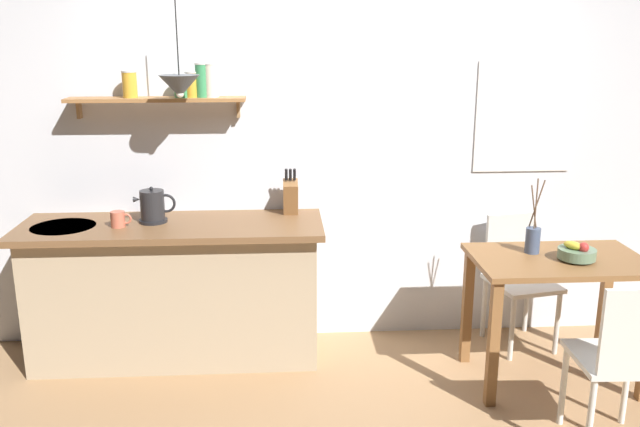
% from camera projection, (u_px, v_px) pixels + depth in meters
% --- Properties ---
extents(ground_plane, '(14.00, 14.00, 0.00)m').
position_uv_depth(ground_plane, '(339.00, 375.00, 4.08)').
color(ground_plane, '#A87F56').
extents(back_wall, '(6.80, 0.11, 2.70)m').
position_uv_depth(back_wall, '(363.00, 137.00, 4.36)').
color(back_wall, silver).
rests_on(back_wall, ground_plane).
extents(kitchen_counter, '(1.83, 0.63, 0.89)m').
position_uv_depth(kitchen_counter, '(176.00, 290.00, 4.20)').
color(kitchen_counter, tan).
rests_on(kitchen_counter, ground_plane).
extents(wall_shelf, '(1.07, 0.20, 0.34)m').
position_uv_depth(wall_shelf, '(173.00, 90.00, 4.05)').
color(wall_shelf, '#9E6B3D').
extents(dining_table, '(0.97, 0.62, 0.77)m').
position_uv_depth(dining_table, '(557.00, 281.00, 3.87)').
color(dining_table, brown).
rests_on(dining_table, ground_plane).
extents(dining_chair_near, '(0.41, 0.41, 0.90)m').
position_uv_depth(dining_chair_near, '(622.00, 357.00, 3.21)').
color(dining_chair_near, white).
rests_on(dining_chair_near, ground_plane).
extents(dining_chair_far, '(0.46, 0.49, 0.85)m').
position_uv_depth(dining_chair_far, '(517.00, 273.00, 4.42)').
color(dining_chair_far, silver).
rests_on(dining_chair_far, ground_plane).
extents(fruit_bowl, '(0.21, 0.21, 0.12)m').
position_uv_depth(fruit_bowl, '(577.00, 253.00, 3.78)').
color(fruit_bowl, slate).
rests_on(fruit_bowl, dining_table).
extents(twig_vase, '(0.09, 0.08, 0.44)m').
position_uv_depth(twig_vase, '(533.00, 239.00, 3.90)').
color(twig_vase, '#475675').
rests_on(twig_vase, dining_table).
extents(electric_kettle, '(0.25, 0.17, 0.22)m').
position_uv_depth(electric_kettle, '(153.00, 207.00, 4.08)').
color(electric_kettle, black).
rests_on(electric_kettle, kitchen_counter).
extents(knife_block, '(0.09, 0.17, 0.30)m').
position_uv_depth(knife_block, '(291.00, 196.00, 4.26)').
color(knife_block, brown).
rests_on(knife_block, kitchen_counter).
extents(coffee_mug_by_sink, '(0.12, 0.08, 0.09)m').
position_uv_depth(coffee_mug_by_sink, '(118.00, 219.00, 3.99)').
color(coffee_mug_by_sink, '#C6664C').
rests_on(coffee_mug_by_sink, kitchen_counter).
extents(pendant_lamp, '(0.23, 0.23, 0.60)m').
position_uv_depth(pendant_lamp, '(180.00, 86.00, 3.82)').
color(pendant_lamp, black).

